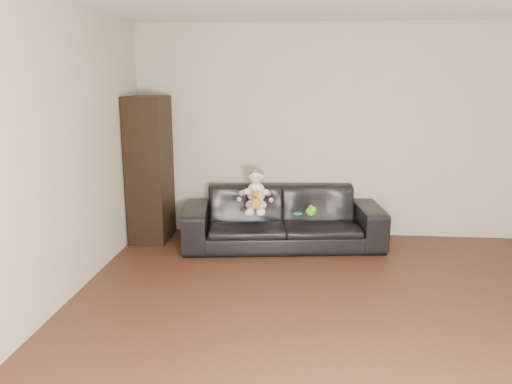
# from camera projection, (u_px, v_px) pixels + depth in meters

# --- Properties ---
(floor) EXTENTS (5.50, 5.50, 0.00)m
(floor) POSITION_uv_depth(u_px,v_px,m) (357.00, 344.00, 3.74)
(floor) COLOR #452618
(floor) RESTS_ON ground
(wall_back) EXTENTS (5.00, 0.00, 5.00)m
(wall_back) POSITION_uv_depth(u_px,v_px,m) (338.00, 132.00, 6.12)
(wall_back) COLOR #B3AA97
(wall_back) RESTS_ON ground
(wall_left) EXTENTS (0.00, 5.50, 5.50)m
(wall_left) POSITION_uv_depth(u_px,v_px,m) (21.00, 168.00, 3.67)
(wall_left) COLOR #B3AA97
(wall_left) RESTS_ON ground
(sofa) EXTENTS (2.41, 1.19, 0.68)m
(sofa) POSITION_uv_depth(u_px,v_px,m) (283.00, 217.00, 5.90)
(sofa) COLOR black
(sofa) RESTS_ON floor
(cabinet) EXTENTS (0.44, 0.60, 1.74)m
(cabinet) POSITION_uv_depth(u_px,v_px,m) (150.00, 169.00, 6.02)
(cabinet) COLOR black
(cabinet) RESTS_ON floor
(shelf_item) EXTENTS (0.18, 0.25, 0.28)m
(shelf_item) POSITION_uv_depth(u_px,v_px,m) (150.00, 137.00, 5.93)
(shelf_item) COLOR silver
(shelf_item) RESTS_ON cabinet
(baby) EXTENTS (0.37, 0.44, 0.49)m
(baby) POSITION_uv_depth(u_px,v_px,m) (256.00, 193.00, 5.74)
(baby) COLOR #FED6DC
(baby) RESTS_ON sofa
(teddy_bear) EXTENTS (0.13, 0.13, 0.22)m
(teddy_bear) POSITION_uv_depth(u_px,v_px,m) (256.00, 200.00, 5.60)
(teddy_bear) COLOR #BA7635
(teddy_bear) RESTS_ON sofa
(toy_green) EXTENTS (0.15, 0.16, 0.10)m
(toy_green) POSITION_uv_depth(u_px,v_px,m) (311.00, 211.00, 5.57)
(toy_green) COLOR #56E91B
(toy_green) RESTS_ON sofa
(toy_rattle) EXTENTS (0.08, 0.08, 0.07)m
(toy_rattle) POSITION_uv_depth(u_px,v_px,m) (310.00, 209.00, 5.72)
(toy_rattle) COLOR red
(toy_rattle) RESTS_ON sofa
(toy_blue_disc) EXTENTS (0.12, 0.12, 0.01)m
(toy_blue_disc) POSITION_uv_depth(u_px,v_px,m) (298.00, 213.00, 5.64)
(toy_blue_disc) COLOR #1A89D0
(toy_blue_disc) RESTS_ON sofa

